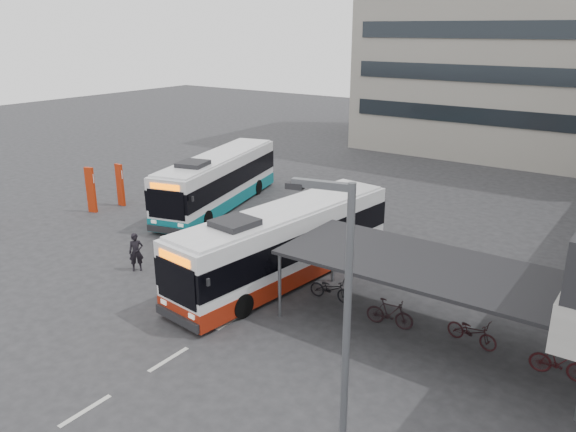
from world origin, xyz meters
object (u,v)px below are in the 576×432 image
Objects in this scene: bus_main at (285,244)px; bus_teal at (218,181)px; lamp_post at (341,343)px; pedestrian at (136,252)px.

bus_teal is at bearing 153.48° from bus_main.
bus_main is 1.00× the size of bus_teal.
lamp_post reaches higher than bus_main.
lamp_post is at bearing -42.69° from bus_main.
bus_teal is (-8.77, 5.72, -0.01)m from bus_main.
bus_main is 10.47m from bus_teal.
bus_teal is 9.31m from pedestrian.
bus_main is 12.13m from lamp_post.
lamp_post is (7.72, -8.98, 2.64)m from bus_main.
bus_main is 1.53× the size of lamp_post.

